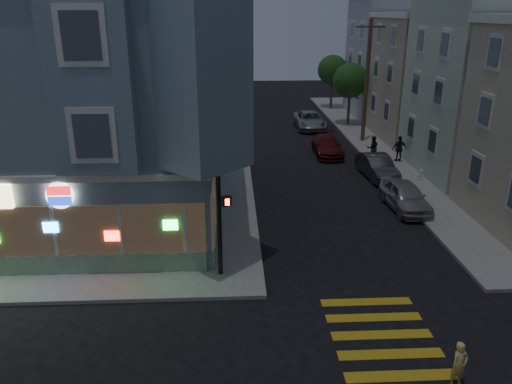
{
  "coord_description": "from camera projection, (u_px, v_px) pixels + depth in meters",
  "views": [
    {
      "loc": [
        1.85,
        -13.34,
        9.72
      ],
      "look_at": [
        2.86,
        7.01,
        2.25
      ],
      "focal_mm": 35.0,
      "sensor_mm": 36.0,
      "label": 1
    }
  ],
  "objects": [
    {
      "name": "parked_car_d",
      "position": [
        310.0,
        120.0,
        43.07
      ],
      "size": [
        2.46,
        5.22,
        1.44
      ],
      "primitive_type": "imported",
      "rotation": [
        0.0,
        0.0,
        0.01
      ],
      "color": "#9FA3A9",
      "rests_on": "ground"
    },
    {
      "name": "parked_car_c",
      "position": [
        327.0,
        146.0,
        35.23
      ],
      "size": [
        1.96,
        4.59,
        1.32
      ],
      "primitive_type": "imported",
      "rotation": [
        0.0,
        0.0,
        -0.03
      ],
      "color": "#5E1516",
      "rests_on": "ground"
    },
    {
      "name": "sidewalk_ne",
      "position": [
        506.0,
        143.0,
        38.39
      ],
      "size": [
        24.0,
        42.0,
        0.15
      ],
      "primitive_type": "cube",
      "color": "gray",
      "rests_on": "ground"
    },
    {
      "name": "corner_building",
      "position": [
        67.0,
        96.0,
        23.78
      ],
      "size": [
        14.6,
        14.6,
        11.4
      ],
      "color": "gray",
      "rests_on": "sidewalk_nw"
    },
    {
      "name": "pedestrian_a",
      "position": [
        373.0,
        148.0,
        33.47
      ],
      "size": [
        0.82,
        0.65,
        1.64
      ],
      "primitive_type": "imported",
      "rotation": [
        0.0,
        0.0,
        3.11
      ],
      "color": "black",
      "rests_on": "sidewalk_ne"
    },
    {
      "name": "utility_pole",
      "position": [
        367.0,
        80.0,
        37.18
      ],
      "size": [
        2.2,
        0.3,
        9.0
      ],
      "color": "#4C3826",
      "rests_on": "sidewalk_ne"
    },
    {
      "name": "pedestrian_b",
      "position": [
        399.0,
        149.0,
        33.2
      ],
      "size": [
        1.05,
        0.55,
        1.71
      ],
      "primitive_type": "imported",
      "rotation": [
        0.0,
        0.0,
        3.28
      ],
      "color": "black",
      "rests_on": "sidewalk_ne"
    },
    {
      "name": "street_tree_near",
      "position": [
        350.0,
        81.0,
        43.11
      ],
      "size": [
        3.0,
        3.0,
        5.3
      ],
      "color": "#4C3826",
      "rests_on": "sidewalk_ne"
    },
    {
      "name": "sidewalk_nw",
      "position": [
        23.0,
        149.0,
        36.68
      ],
      "size": [
        33.0,
        42.0,
        0.15
      ],
      "primitive_type": "cube",
      "color": "gray",
      "rests_on": "ground"
    },
    {
      "name": "running_child",
      "position": [
        459.0,
        364.0,
        13.5
      ],
      "size": [
        0.57,
        0.45,
        1.36
      ],
      "primitive_type": "imported",
      "rotation": [
        0.0,
        0.0,
        0.28
      ],
      "color": "#DEC571",
      "rests_on": "ground"
    },
    {
      "name": "parked_car_b",
      "position": [
        377.0,
        167.0,
        30.44
      ],
      "size": [
        1.82,
        4.34,
        1.4
      ],
      "primitive_type": "imported",
      "rotation": [
        0.0,
        0.0,
        0.08
      ],
      "color": "#35373A",
      "rests_on": "ground"
    },
    {
      "name": "ground",
      "position": [
        177.0,
        336.0,
        15.77
      ],
      "size": [
        120.0,
        120.0,
        0.0
      ],
      "primitive_type": "plane",
      "color": "black",
      "rests_on": "ground"
    },
    {
      "name": "parked_car_a",
      "position": [
        405.0,
        196.0,
        25.56
      ],
      "size": [
        1.9,
        4.27,
        1.43
      ],
      "primitive_type": "imported",
      "rotation": [
        0.0,
        0.0,
        0.05
      ],
      "color": "#9FA1A6",
      "rests_on": "ground"
    },
    {
      "name": "row_house_d",
      "position": [
        419.0,
        58.0,
        46.7
      ],
      "size": [
        12.0,
        8.6,
        10.5
      ],
      "primitive_type": "cube",
      "color": "#A8A6B6",
      "rests_on": "sidewalk_ne"
    },
    {
      "name": "fire_hydrant",
      "position": [
        421.0,
        175.0,
        29.54
      ],
      "size": [
        0.41,
        0.23,
        0.7
      ],
      "color": "silver",
      "rests_on": "sidewalk_ne"
    },
    {
      "name": "traffic_signal",
      "position": [
        219.0,
        182.0,
        17.8
      ],
      "size": [
        0.71,
        0.62,
        5.58
      ],
      "rotation": [
        0.0,
        0.0,
        0.39
      ],
      "color": "black",
      "rests_on": "sidewalk_nw"
    },
    {
      "name": "row_house_c",
      "position": [
        459.0,
        79.0,
        38.52
      ],
      "size": [
        12.0,
        8.6,
        9.0
      ],
      "primitive_type": "cube",
      "color": "tan",
      "rests_on": "sidewalk_ne"
    },
    {
      "name": "street_tree_far",
      "position": [
        332.0,
        70.0,
        50.62
      ],
      "size": [
        3.0,
        3.0,
        5.3
      ],
      "color": "#4C3826",
      "rests_on": "sidewalk_ne"
    }
  ]
}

